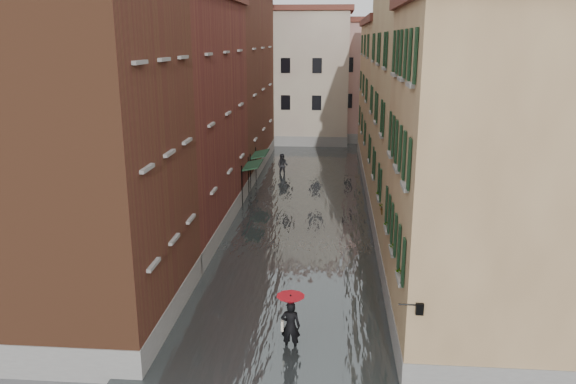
% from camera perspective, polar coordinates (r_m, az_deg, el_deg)
% --- Properties ---
extents(ground, '(120.00, 120.00, 0.00)m').
position_cam_1_polar(ground, '(23.41, -0.16, -11.21)').
color(ground, '#535355').
rests_on(ground, ground).
extents(floodwater, '(10.00, 60.00, 0.20)m').
position_cam_1_polar(floodwater, '(35.46, 1.67, -1.67)').
color(floodwater, '#444B4C').
rests_on(floodwater, ground).
extents(building_left_near, '(6.00, 8.00, 13.00)m').
position_cam_1_polar(building_left_near, '(21.20, -19.92, 3.65)').
color(building_left_near, brown).
rests_on(building_left_near, ground).
extents(building_left_mid, '(6.00, 14.00, 12.50)m').
position_cam_1_polar(building_left_mid, '(31.42, -11.63, 7.31)').
color(building_left_mid, brown).
rests_on(building_left_mid, ground).
extents(building_left_far, '(6.00, 16.00, 14.00)m').
position_cam_1_polar(building_left_far, '(45.85, -6.40, 10.90)').
color(building_left_far, brown).
rests_on(building_left_far, ground).
extents(building_right_near, '(6.00, 8.00, 11.50)m').
position_cam_1_polar(building_right_near, '(20.12, 19.59, 0.90)').
color(building_right_near, '#926F4B').
rests_on(building_right_near, ground).
extents(building_right_mid, '(6.00, 14.00, 13.00)m').
position_cam_1_polar(building_right_mid, '(30.57, 14.66, 7.39)').
color(building_right_mid, tan).
rests_on(building_right_mid, ground).
extents(building_right_far, '(6.00, 16.00, 11.50)m').
position_cam_1_polar(building_right_far, '(45.41, 11.49, 9.06)').
color(building_right_far, '#926F4B').
rests_on(building_right_far, ground).
extents(building_end_cream, '(12.00, 9.00, 13.00)m').
position_cam_1_polar(building_end_cream, '(59.19, 0.15, 11.48)').
color(building_end_cream, beige).
rests_on(building_end_cream, ground).
extents(building_end_pink, '(10.00, 9.00, 12.00)m').
position_cam_1_polar(building_end_pink, '(61.17, 8.89, 10.95)').
color(building_end_pink, tan).
rests_on(building_end_pink, ground).
extents(awning_near, '(1.09, 2.75, 2.80)m').
position_cam_1_polar(awning_near, '(36.49, -3.67, 2.63)').
color(awning_near, '#16311E').
rests_on(awning_near, ground).
extents(awning_far, '(1.09, 2.74, 2.80)m').
position_cam_1_polar(awning_far, '(39.97, -2.92, 3.75)').
color(awning_far, '#16311E').
rests_on(awning_far, ground).
extents(wall_lantern, '(0.71, 0.22, 0.35)m').
position_cam_1_polar(wall_lantern, '(16.81, 13.14, -11.41)').
color(wall_lantern, black).
rests_on(wall_lantern, ground).
extents(window_planters, '(0.59, 10.17, 0.84)m').
position_cam_1_polar(window_planters, '(22.64, 10.42, -2.80)').
color(window_planters, brown).
rests_on(window_planters, ground).
extents(pedestrian_main, '(0.98, 0.98, 2.06)m').
position_cam_1_polar(pedestrian_main, '(19.63, 0.25, -12.65)').
color(pedestrian_main, black).
rests_on(pedestrian_main, ground).
extents(pedestrian_far, '(1.01, 0.86, 1.83)m').
position_cam_1_polar(pedestrian_far, '(43.75, -0.55, 2.72)').
color(pedestrian_far, black).
rests_on(pedestrian_far, ground).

